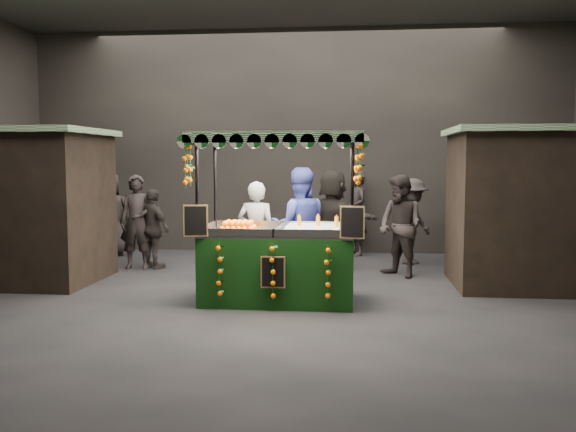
# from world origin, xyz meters

# --- Properties ---
(ground) EXTENTS (12.00, 12.00, 0.00)m
(ground) POSITION_xyz_m (0.00, 0.00, 0.00)
(ground) COLOR black
(ground) RESTS_ON ground
(market_hall) EXTENTS (12.10, 10.10, 5.05)m
(market_hall) POSITION_xyz_m (0.00, 0.00, 3.38)
(market_hall) COLOR black
(market_hall) RESTS_ON ground
(neighbour_stall_left) EXTENTS (3.00, 2.20, 2.60)m
(neighbour_stall_left) POSITION_xyz_m (-4.40, 1.00, 1.31)
(neighbour_stall_left) COLOR black
(neighbour_stall_left) RESTS_ON ground
(neighbour_stall_right) EXTENTS (3.00, 2.20, 2.60)m
(neighbour_stall_right) POSITION_xyz_m (4.40, 1.50, 1.31)
(neighbour_stall_right) COLOR black
(neighbour_stall_right) RESTS_ON ground
(juice_stall) EXTENTS (2.54, 1.49, 2.46)m
(juice_stall) POSITION_xyz_m (0.27, -0.12, 0.76)
(juice_stall) COLOR black
(juice_stall) RESTS_ON ground
(vendor_grey) EXTENTS (0.66, 0.47, 1.73)m
(vendor_grey) POSITION_xyz_m (-0.23, 0.92, 0.87)
(vendor_grey) COLOR gray
(vendor_grey) RESTS_ON ground
(vendor_blue) EXTENTS (1.05, 0.88, 1.96)m
(vendor_blue) POSITION_xyz_m (0.46, 1.00, 0.98)
(vendor_blue) COLOR navy
(vendor_blue) RESTS_ON ground
(shopper_0) EXTENTS (0.69, 0.49, 1.80)m
(shopper_0) POSITION_xyz_m (-2.78, 2.45, 0.90)
(shopper_0) COLOR black
(shopper_0) RESTS_ON ground
(shopper_1) EXTENTS (1.10, 1.12, 1.82)m
(shopper_1) POSITION_xyz_m (2.17, 2.09, 0.91)
(shopper_1) COLOR #292221
(shopper_1) RESTS_ON ground
(shopper_2) EXTENTS (0.95, 0.83, 1.53)m
(shopper_2) POSITION_xyz_m (-2.46, 2.47, 0.77)
(shopper_2) COLOR #2B2422
(shopper_2) RESTS_ON ground
(shopper_3) EXTENTS (1.18, 1.27, 1.71)m
(shopper_3) POSITION_xyz_m (2.50, 3.53, 0.86)
(shopper_3) COLOR #2D2724
(shopper_3) RESTS_ON ground
(shopper_4) EXTENTS (1.05, 0.94, 1.81)m
(shopper_4) POSITION_xyz_m (-3.91, 3.94, 0.90)
(shopper_4) COLOR black
(shopper_4) RESTS_ON ground
(shopper_5) EXTENTS (1.73, 1.52, 1.89)m
(shopper_5) POSITION_xyz_m (0.95, 2.69, 0.95)
(shopper_5) COLOR black
(shopper_5) RESTS_ON ground
(shopper_6) EXTENTS (0.69, 0.80, 1.86)m
(shopper_6) POSITION_xyz_m (1.39, 4.60, 0.93)
(shopper_6) COLOR black
(shopper_6) RESTS_ON ground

